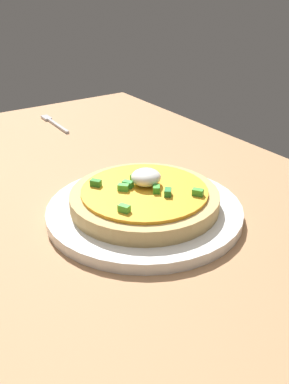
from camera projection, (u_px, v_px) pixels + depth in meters
dining_table at (22, 238)px, 53.77cm from camera, size 95.52×87.37×2.60cm
plate at (144, 211)px, 55.63cm from camera, size 24.21×24.21×1.38cm
pizza at (145, 198)px, 54.80cm from camera, size 18.30×18.30×4.40cm
fork at (53, 122)px, 88.35cm from camera, size 11.97×1.47×0.50cm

